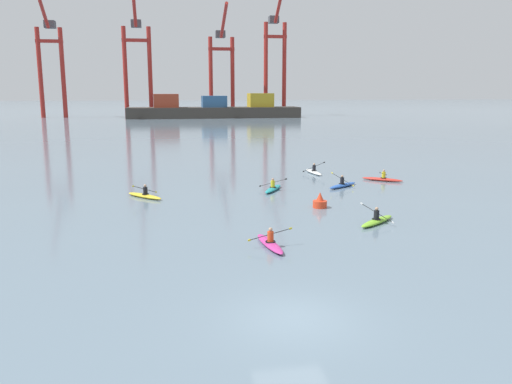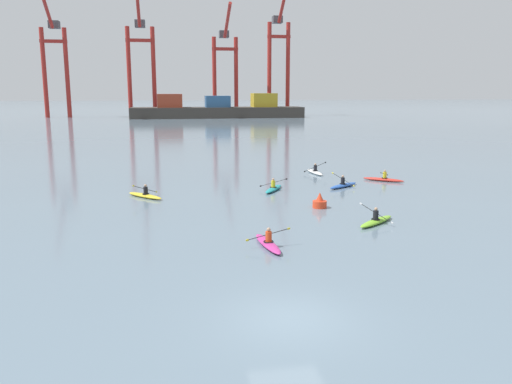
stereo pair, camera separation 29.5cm
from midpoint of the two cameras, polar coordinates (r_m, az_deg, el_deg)
ground_plane at (r=17.42m, az=4.21°, el=-13.72°), size 800.00×800.00×0.00m
container_barge at (r=144.88m, az=-4.16°, el=9.05°), size 47.14×8.79×6.65m
gantry_crane_west at (r=155.86m, az=-21.30°, el=13.92°), size 7.15×19.89×35.55m
gantry_crane_west_mid at (r=152.43m, az=-12.52°, el=14.65°), size 7.99×17.82×38.26m
gantry_crane_east_mid at (r=157.94m, az=-3.34°, el=14.12°), size 7.70×18.12×30.57m
gantry_crane_east at (r=156.54m, az=2.62°, el=15.12°), size 6.77×18.43×38.81m
channel_buoy at (r=33.11m, az=7.27°, el=-1.12°), size 0.90×0.90×1.00m
kayak_magenta at (r=24.81m, az=1.67°, el=-5.62°), size 2.25×3.45×0.95m
kayak_yellow at (r=36.80m, az=-11.88°, el=-0.34°), size 2.71×2.94×1.05m
kayak_red at (r=43.89m, az=14.03°, el=1.39°), size 3.03×2.60×0.95m
kayak_teal at (r=38.57m, az=2.16°, el=0.41°), size 2.16×3.27×1.01m
kayak_white at (r=46.81m, az=6.67°, el=2.24°), size 2.16×3.44×1.06m
kayak_blue at (r=40.49m, az=9.78°, el=0.77°), size 3.08×2.52×1.08m
kayak_lime at (r=29.77m, az=13.36°, el=-3.09°), size 3.00×2.63×1.09m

